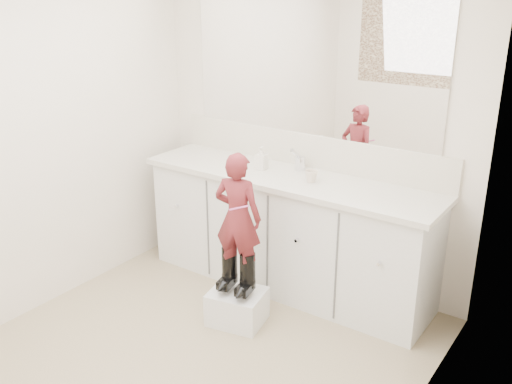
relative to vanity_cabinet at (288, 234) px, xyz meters
The scene contains 16 objects.
floor 1.30m from the vanity_cabinet, 90.00° to the right, with size 3.00×3.00×0.00m, color #8C7E5B.
wall_back 0.82m from the vanity_cabinet, 90.00° to the left, with size 2.60×2.60×0.00m, color beige.
wall_left 1.95m from the vanity_cabinet, 136.70° to the right, with size 3.00×3.00×0.00m, color beige.
wall_right 1.95m from the vanity_cabinet, 43.30° to the right, with size 3.00×3.00×0.00m, color beige.
vanity_cabinet is the anchor object (origin of this frame).
countertop 0.45m from the vanity_cabinet, 90.00° to the right, with size 2.28×0.58×0.04m, color beige.
backsplash 0.64m from the vanity_cabinet, 90.00° to the left, with size 2.28×0.03×0.25m, color beige.
mirror 1.24m from the vanity_cabinet, 90.00° to the left, with size 2.00×0.02×1.00m, color white.
faucet 0.54m from the vanity_cabinet, 90.00° to the left, with size 0.08×0.08×0.10m, color silver.
cup 0.55m from the vanity_cabinet, 11.47° to the right, with size 0.09×0.09×0.09m, color beige.
soap_bottle 0.60m from the vanity_cabinet, behind, with size 0.08×0.08×0.17m, color silver.
step_stool 0.71m from the vanity_cabinet, 90.19° to the right, with size 0.36×0.30×0.23m, color silver.
boot_left 0.63m from the vanity_cabinet, 97.07° to the right, with size 0.11×0.20×0.30m, color black, non-canonical shape.
boot_right 0.63m from the vanity_cabinet, 83.31° to the right, with size 0.11×0.20×0.30m, color black, non-canonical shape.
toddler 0.71m from the vanity_cabinet, 90.19° to the right, with size 0.32×0.21×0.88m, color #A73339.
toothbrush 0.84m from the vanity_cabinet, 84.47° to the right, with size 0.01×0.01×0.14m, color #E257A7.
Camera 1 is at (2.04, -2.12, 2.21)m, focal length 40.00 mm.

